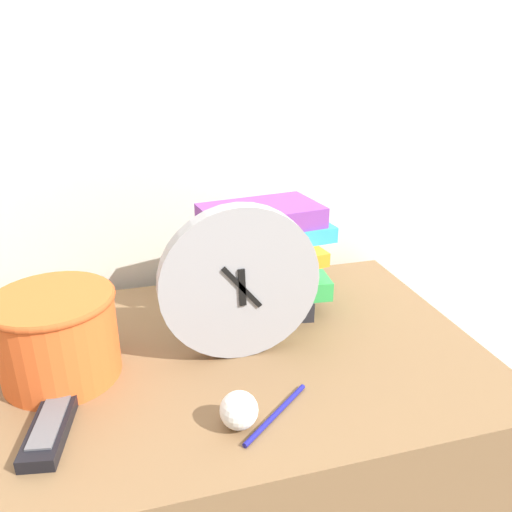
{
  "coord_description": "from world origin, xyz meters",
  "views": [
    {
      "loc": [
        -0.09,
        -0.45,
        1.22
      ],
      "look_at": [
        0.13,
        0.37,
        0.86
      ],
      "focal_mm": 35.0,
      "sensor_mm": 36.0,
      "label": 1
    }
  ],
  "objects_px": {
    "desk_clock": "(240,284)",
    "book_stack": "(266,257)",
    "pen": "(276,414)",
    "basket": "(57,333)",
    "crumpled_paper_ball": "(239,410)",
    "tv_remote": "(51,425)"
  },
  "relations": [
    {
      "from": "book_stack",
      "to": "crumpled_paper_ball",
      "type": "xyz_separation_m",
      "value": [
        -0.14,
        -0.33,
        -0.08
      ]
    },
    {
      "from": "desk_clock",
      "to": "basket",
      "type": "height_order",
      "value": "desk_clock"
    },
    {
      "from": "book_stack",
      "to": "pen",
      "type": "distance_m",
      "value": 0.36
    },
    {
      "from": "desk_clock",
      "to": "book_stack",
      "type": "xyz_separation_m",
      "value": [
        0.09,
        0.15,
        -0.03
      ]
    },
    {
      "from": "desk_clock",
      "to": "pen",
      "type": "relative_size",
      "value": 2.17
    },
    {
      "from": "basket",
      "to": "pen",
      "type": "height_order",
      "value": "basket"
    },
    {
      "from": "desk_clock",
      "to": "crumpled_paper_ball",
      "type": "relative_size",
      "value": 4.95
    },
    {
      "from": "desk_clock",
      "to": "crumpled_paper_ball",
      "type": "distance_m",
      "value": 0.22
    },
    {
      "from": "desk_clock",
      "to": "book_stack",
      "type": "distance_m",
      "value": 0.18
    },
    {
      "from": "basket",
      "to": "tv_remote",
      "type": "distance_m",
      "value": 0.15
    },
    {
      "from": "tv_remote",
      "to": "crumpled_paper_ball",
      "type": "relative_size",
      "value": 2.89
    },
    {
      "from": "book_stack",
      "to": "crumpled_paper_ball",
      "type": "bearing_deg",
      "value": -112.53
    },
    {
      "from": "desk_clock",
      "to": "tv_remote",
      "type": "height_order",
      "value": "desk_clock"
    },
    {
      "from": "tv_remote",
      "to": "crumpled_paper_ball",
      "type": "bearing_deg",
      "value": -13.06
    },
    {
      "from": "basket",
      "to": "pen",
      "type": "bearing_deg",
      "value": -31.78
    },
    {
      "from": "crumpled_paper_ball",
      "to": "basket",
      "type": "bearing_deg",
      "value": 141.99
    },
    {
      "from": "crumpled_paper_ball",
      "to": "pen",
      "type": "height_order",
      "value": "crumpled_paper_ball"
    },
    {
      "from": "book_stack",
      "to": "tv_remote",
      "type": "height_order",
      "value": "book_stack"
    },
    {
      "from": "crumpled_paper_ball",
      "to": "pen",
      "type": "bearing_deg",
      "value": 5.43
    },
    {
      "from": "book_stack",
      "to": "pen",
      "type": "xyz_separation_m",
      "value": [
        -0.08,
        -0.33,
        -0.11
      ]
    },
    {
      "from": "tv_remote",
      "to": "crumpled_paper_ball",
      "type": "xyz_separation_m",
      "value": [
        0.26,
        -0.06,
        0.02
      ]
    },
    {
      "from": "basket",
      "to": "pen",
      "type": "relative_size",
      "value": 1.56
    }
  ]
}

